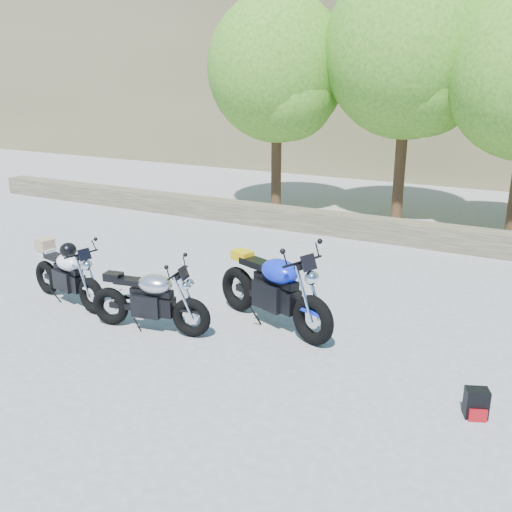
# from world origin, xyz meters

# --- Properties ---
(ground) EXTENTS (90.00, 90.00, 0.00)m
(ground) POSITION_xyz_m (0.00, 0.00, 0.00)
(ground) COLOR gray
(ground) RESTS_ON ground
(stone_wall) EXTENTS (22.00, 0.55, 0.50)m
(stone_wall) POSITION_xyz_m (0.00, 5.50, 0.25)
(stone_wall) COLOR #45402E
(stone_wall) RESTS_ON ground
(tree_decid_left) EXTENTS (3.67, 3.67, 5.62)m
(tree_decid_left) POSITION_xyz_m (-2.39, 7.14, 3.63)
(tree_decid_left) COLOR #382314
(tree_decid_left) RESTS_ON ground
(tree_decid_mid) EXTENTS (4.08, 4.08, 6.24)m
(tree_decid_mid) POSITION_xyz_m (0.91, 7.54, 4.04)
(tree_decid_mid) COLOR #382314
(tree_decid_mid) RESTS_ON ground
(silver_bike) EXTENTS (1.91, 0.62, 0.96)m
(silver_bike) POSITION_xyz_m (-0.56, -0.83, 0.47)
(silver_bike) COLOR black
(silver_bike) RESTS_ON ground
(white_bike) EXTENTS (1.88, 0.67, 1.05)m
(white_bike) POSITION_xyz_m (-2.44, -0.61, 0.51)
(white_bike) COLOR black
(white_bike) RESTS_ON ground
(blue_bike) EXTENTS (2.25, 1.05, 1.17)m
(blue_bike) POSITION_xyz_m (0.96, 0.15, 0.57)
(blue_bike) COLOR black
(blue_bike) RESTS_ON ground
(backpack) EXTENTS (0.29, 0.28, 0.33)m
(backpack) POSITION_xyz_m (3.97, -0.93, 0.16)
(backpack) COLOR black
(backpack) RESTS_ON ground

